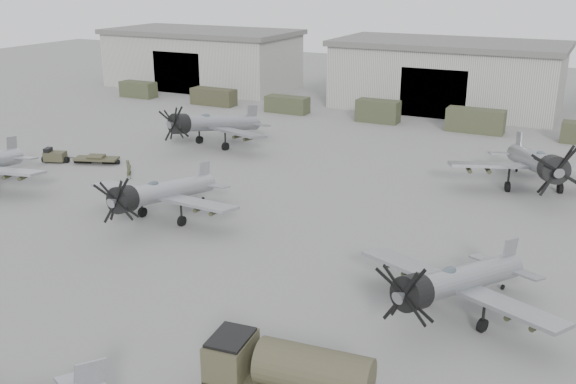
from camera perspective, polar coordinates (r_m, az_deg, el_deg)
name	(u,v)px	position (r m, az deg, el deg)	size (l,w,h in m)	color
ground	(150,329)	(33.81, -12.20, -11.81)	(220.00, 220.00, 0.00)	slate
hangar_left	(202,58)	(102.40, -7.62, 11.72)	(29.00, 14.80, 8.70)	#B3B4A9
hangar_center	(447,75)	(87.21, 13.95, 10.09)	(29.00, 14.80, 8.70)	#B3B4A9
support_truck_0	(138,89)	(95.26, -13.17, 8.87)	(5.23, 2.20, 2.21)	#3B3F29
support_truck_1	(214,97)	(87.78, -6.63, 8.41)	(6.19, 2.20, 2.22)	#383825
support_truck_2	(287,105)	(82.35, -0.08, 7.78)	(5.54, 2.20, 2.08)	#3B3F29
support_truck_3	(378,111)	(77.74, 8.00, 7.13)	(5.09, 2.20, 2.64)	#3A3F29
support_truck_4	(475,121)	(74.99, 16.32, 6.11)	(6.32, 2.20, 2.63)	#3D402A
aircraft_mid_1	(159,193)	(46.44, -11.40, -0.08)	(12.01, 10.81, 4.81)	#9B9EA4
aircraft_mid_2	(454,282)	(34.03, 14.57, -7.75)	(11.43, 10.33, 4.64)	#919499
aircraft_far_0	(210,124)	(65.98, -6.91, 6.03)	(13.32, 11.99, 5.31)	gray
aircraft_far_1	(537,163)	(55.28, 21.29, 2.41)	(13.68, 12.36, 5.53)	gray
fuel_tanker	(290,370)	(27.31, 0.16, -15.52)	(7.42, 3.83, 2.78)	#43402C
tug_trailer	(71,157)	(63.75, -18.75, 2.94)	(7.04, 3.68, 1.41)	#3E3C28
ground_crew	(129,170)	(57.11, -13.97, 1.95)	(0.63, 0.42, 1.74)	#41472E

